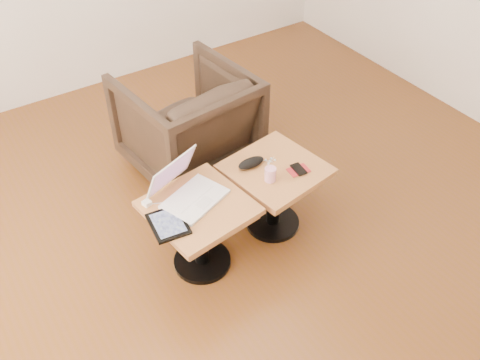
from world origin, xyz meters
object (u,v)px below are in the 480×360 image
side_table_right (275,182)px  striped_cup (270,174)px  laptop (187,190)px  armchair (187,122)px  side_table_left (199,221)px

side_table_right → striped_cup: (-0.09, -0.07, 0.15)m
side_table_right → striped_cup: 0.19m
laptop → armchair: (0.39, 0.72, -0.14)m
side_table_right → striped_cup: bearing=-150.9°
side_table_right → armchair: 0.79m
side_table_right → armchair: size_ratio=0.73×
side_table_left → side_table_right: (0.51, 0.03, 0.00)m
laptop → armchair: 0.83m
side_table_left → laptop: (-0.01, 0.09, 0.16)m
side_table_left → laptop: 0.18m
laptop → striped_cup: bearing=-36.9°
side_table_left → armchair: 0.90m
side_table_right → laptop: (-0.52, 0.06, 0.16)m
laptop → striped_cup: laptop is taller
striped_cup → armchair: (-0.04, 0.85, -0.14)m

